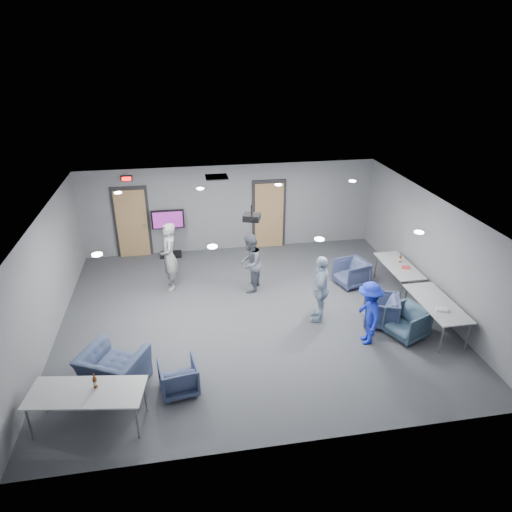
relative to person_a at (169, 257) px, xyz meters
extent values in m
plane|color=#393C41|center=(1.91, -1.68, -0.92)|extent=(9.00, 9.00, 0.00)
plane|color=silver|center=(1.91, -1.68, 1.78)|extent=(9.00, 9.00, 0.00)
cube|color=slate|center=(1.91, 2.32, 0.43)|extent=(9.00, 0.02, 2.70)
cube|color=slate|center=(1.91, -5.68, 0.43)|extent=(9.00, 0.02, 2.70)
cube|color=slate|center=(-2.59, -1.68, 0.43)|extent=(0.02, 8.00, 2.70)
cube|color=slate|center=(6.41, -1.68, 0.43)|extent=(0.02, 8.00, 2.70)
cube|color=black|center=(-1.09, 2.29, 0.16)|extent=(1.06, 0.06, 2.24)
cube|color=#99734A|center=(-1.09, 2.25, 0.13)|extent=(0.90, 0.05, 2.10)
cylinder|color=gray|center=(-0.74, 2.20, 0.08)|extent=(0.04, 0.10, 0.04)
cube|color=black|center=(3.11, 2.29, 0.16)|extent=(1.06, 0.06, 2.24)
cube|color=#99734A|center=(3.11, 2.25, 0.13)|extent=(0.90, 0.05, 2.10)
cylinder|color=gray|center=(3.46, 2.20, 0.08)|extent=(0.04, 0.10, 0.04)
cube|color=black|center=(-1.09, 2.26, 1.53)|extent=(0.32, 0.06, 0.16)
cube|color=#FF0C0C|center=(-1.09, 2.22, 1.53)|extent=(0.26, 0.02, 0.11)
cube|color=black|center=(1.41, 1.12, 1.76)|extent=(0.60, 0.60, 0.03)
cylinder|color=white|center=(-1.09, -3.48, 1.76)|extent=(0.18, 0.18, 0.02)
cylinder|color=white|center=(-1.09, 0.12, 1.76)|extent=(0.18, 0.18, 0.02)
cylinder|color=white|center=(0.91, -3.48, 1.76)|extent=(0.18, 0.18, 0.02)
cylinder|color=white|center=(0.91, 0.12, 1.76)|extent=(0.18, 0.18, 0.02)
cylinder|color=white|center=(2.91, -3.48, 1.76)|extent=(0.18, 0.18, 0.02)
cylinder|color=white|center=(2.91, 0.12, 1.76)|extent=(0.18, 0.18, 0.02)
cylinder|color=white|center=(4.91, -3.48, 1.76)|extent=(0.18, 0.18, 0.02)
cylinder|color=white|center=(4.91, 0.12, 1.76)|extent=(0.18, 0.18, 0.02)
imported|color=gray|center=(0.00, 0.00, 0.00)|extent=(0.48, 0.70, 1.85)
imported|color=#525763|center=(2.06, -0.48, -0.13)|extent=(0.85, 0.94, 1.58)
imported|color=#9DB3CA|center=(3.46, -2.14, -0.10)|extent=(0.72, 1.05, 1.65)
imported|color=#1C2DB9|center=(4.21, -3.19, -0.19)|extent=(0.64, 1.00, 1.47)
imported|color=#394162|center=(4.81, -0.65, -0.57)|extent=(0.95, 0.93, 0.71)
imported|color=#3A4565|center=(4.81, -2.58, -0.57)|extent=(1.01, 1.00, 0.72)
imported|color=#384E61|center=(5.18, -3.14, -0.57)|extent=(1.02, 1.01, 0.71)
imported|color=#3B4667|center=(0.12, -4.08, -0.60)|extent=(0.79, 0.80, 0.64)
imported|color=#36415E|center=(-1.09, -3.68, -0.55)|extent=(1.47, 1.40, 0.74)
cube|color=#A8AAAC|center=(5.91, -1.12, -0.21)|extent=(0.70, 1.69, 0.03)
cylinder|color=gray|center=(5.64, -0.36, -0.57)|extent=(0.04, 0.04, 0.70)
cylinder|color=gray|center=(5.64, -1.89, -0.57)|extent=(0.04, 0.04, 0.70)
cylinder|color=gray|center=(6.18, -0.36, -0.57)|extent=(0.04, 0.04, 0.70)
cylinder|color=gray|center=(6.18, -1.89, -0.57)|extent=(0.04, 0.04, 0.70)
cube|color=#A8AAAC|center=(5.91, -3.02, -0.21)|extent=(0.76, 1.83, 0.03)
cylinder|color=gray|center=(5.61, -2.19, -0.57)|extent=(0.04, 0.04, 0.70)
cylinder|color=gray|center=(5.61, -3.86, -0.57)|extent=(0.04, 0.04, 0.70)
cylinder|color=gray|center=(6.21, -2.19, -0.57)|extent=(0.04, 0.04, 0.70)
cylinder|color=gray|center=(6.21, -3.86, -0.57)|extent=(0.04, 0.04, 0.70)
cube|color=#A8AAAC|center=(-1.39, -4.68, -0.21)|extent=(2.02, 1.08, 0.03)
cylinder|color=gray|center=(-0.47, -4.50, -0.57)|extent=(0.04, 0.04, 0.70)
cylinder|color=gray|center=(-2.22, -4.24, -0.57)|extent=(0.04, 0.04, 0.70)
cylinder|color=gray|center=(-0.57, -5.13, -0.57)|extent=(0.04, 0.04, 0.70)
cylinder|color=gray|center=(-2.31, -4.87, -0.57)|extent=(0.04, 0.04, 0.70)
cylinder|color=#572A0F|center=(-1.24, -4.60, -0.09)|extent=(0.07, 0.07, 0.20)
cylinder|color=#572A0F|center=(-1.24, -4.60, 0.05)|extent=(0.03, 0.03, 0.09)
cylinder|color=beige|center=(-1.24, -4.60, -0.09)|extent=(0.08, 0.08, 0.07)
cylinder|color=#572A0F|center=(6.00, -0.96, -0.11)|extent=(0.06, 0.06, 0.17)
cylinder|color=#572A0F|center=(6.00, -0.96, 0.02)|extent=(0.02, 0.02, 0.08)
cylinder|color=beige|center=(6.00, -0.96, -0.11)|extent=(0.07, 0.07, 0.06)
cube|color=#DC3937|center=(6.00, -1.32, -0.17)|extent=(0.24, 0.20, 0.04)
cube|color=silver|center=(5.82, -3.35, -0.17)|extent=(0.28, 0.24, 0.05)
cube|color=black|center=(-0.02, 2.07, -0.89)|extent=(0.64, 0.46, 0.06)
cylinder|color=black|center=(-0.02, 2.07, -0.33)|extent=(0.06, 0.06, 1.11)
cube|color=black|center=(-0.02, 2.07, 0.27)|extent=(0.97, 0.07, 0.57)
cube|color=#701972|center=(-0.02, 2.02, 0.27)|extent=(0.88, 0.01, 0.50)
cylinder|color=black|center=(1.97, -1.37, 1.66)|extent=(0.04, 0.04, 0.22)
cube|color=black|center=(1.97, -1.37, 1.48)|extent=(0.46, 0.43, 0.15)
cylinder|color=black|center=(1.97, -1.54, 1.48)|extent=(0.08, 0.06, 0.08)
camera|label=1|loc=(0.41, -10.99, 5.12)|focal=32.00mm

